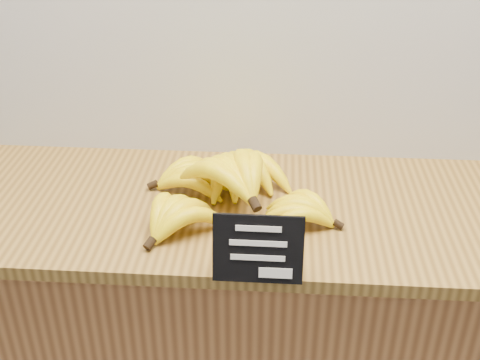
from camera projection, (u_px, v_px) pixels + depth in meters
counter at (241, 353)px, 1.62m from camera, size 1.30×0.50×0.90m
counter_top at (242, 208)px, 1.39m from camera, size 1.43×0.54×0.03m
chalkboard_sign at (258, 249)px, 1.12m from camera, size 0.17×0.03×0.13m
banana_pile at (226, 184)px, 1.36m from camera, size 0.48×0.40×0.13m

